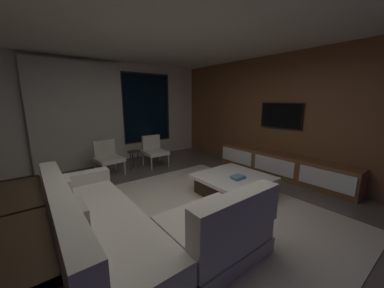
{
  "coord_description": "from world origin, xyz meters",
  "views": [
    {
      "loc": [
        -1.61,
        -2.36,
        1.7
      ],
      "look_at": [
        0.92,
        0.9,
        0.85
      ],
      "focal_mm": 20.06,
      "sensor_mm": 36.0,
      "label": 1
    }
  ],
  "objects_px": {
    "accent_chair_by_curtain": "(108,156)",
    "side_stool": "(134,155)",
    "sectional_couch": "(129,228)",
    "mounted_tv": "(281,116)",
    "accent_chair_near_window": "(154,149)",
    "media_console": "(281,166)",
    "console_table_behind_couch": "(24,245)",
    "book_stack_on_coffee_table": "(238,177)",
    "coffee_table": "(233,185)"
  },
  "relations": [
    {
      "from": "accent_chair_by_curtain",
      "to": "side_stool",
      "type": "bearing_deg",
      "value": -4.3
    },
    {
      "from": "sectional_couch",
      "to": "mounted_tv",
      "type": "xyz_separation_m",
      "value": [
        3.8,
        0.46,
        1.06
      ]
    },
    {
      "from": "accent_chair_by_curtain",
      "to": "mounted_tv",
      "type": "distance_m",
      "value": 4.06
    },
    {
      "from": "accent_chair_near_window",
      "to": "media_console",
      "type": "height_order",
      "value": "accent_chair_near_window"
    },
    {
      "from": "accent_chair_by_curtain",
      "to": "side_stool",
      "type": "distance_m",
      "value": 0.62
    },
    {
      "from": "console_table_behind_couch",
      "to": "book_stack_on_coffee_table",
      "type": "bearing_deg",
      "value": 0.15
    },
    {
      "from": "sectional_couch",
      "to": "console_table_behind_couch",
      "type": "height_order",
      "value": "sectional_couch"
    },
    {
      "from": "accent_chair_near_window",
      "to": "sectional_couch",
      "type": "bearing_deg",
      "value": -122.93
    },
    {
      "from": "coffee_table",
      "to": "media_console",
      "type": "height_order",
      "value": "media_console"
    },
    {
      "from": "coffee_table",
      "to": "accent_chair_by_curtain",
      "type": "bearing_deg",
      "value": 119.39
    },
    {
      "from": "sectional_couch",
      "to": "accent_chair_near_window",
      "type": "xyz_separation_m",
      "value": [
        1.79,
        2.76,
        0.14
      ]
    },
    {
      "from": "accent_chair_near_window",
      "to": "side_stool",
      "type": "relative_size",
      "value": 1.7
    },
    {
      "from": "sectional_couch",
      "to": "mounted_tv",
      "type": "bearing_deg",
      "value": 6.98
    },
    {
      "from": "side_stool",
      "to": "mounted_tv",
      "type": "bearing_deg",
      "value": -42.17
    },
    {
      "from": "coffee_table",
      "to": "console_table_behind_couch",
      "type": "distance_m",
      "value": 2.98
    },
    {
      "from": "accent_chair_by_curtain",
      "to": "mounted_tv",
      "type": "height_order",
      "value": "mounted_tv"
    },
    {
      "from": "book_stack_on_coffee_table",
      "to": "side_stool",
      "type": "distance_m",
      "value": 2.75
    },
    {
      "from": "coffee_table",
      "to": "side_stool",
      "type": "bearing_deg",
      "value": 108.03
    },
    {
      "from": "side_stool",
      "to": "mounted_tv",
      "type": "relative_size",
      "value": 0.47
    },
    {
      "from": "side_stool",
      "to": "media_console",
      "type": "distance_m",
      "value": 3.45
    },
    {
      "from": "sectional_couch",
      "to": "media_console",
      "type": "xyz_separation_m",
      "value": [
        3.62,
        0.27,
        -0.04
      ]
    },
    {
      "from": "sectional_couch",
      "to": "side_stool",
      "type": "xyz_separation_m",
      "value": [
        1.25,
        2.78,
        0.08
      ]
    },
    {
      "from": "book_stack_on_coffee_table",
      "to": "sectional_couch",
      "type": "bearing_deg",
      "value": -176.12
    },
    {
      "from": "book_stack_on_coffee_table",
      "to": "accent_chair_by_curtain",
      "type": "distance_m",
      "value": 3.02
    },
    {
      "from": "coffee_table",
      "to": "book_stack_on_coffee_table",
      "type": "relative_size",
      "value": 4.82
    },
    {
      "from": "accent_chair_near_window",
      "to": "console_table_behind_couch",
      "type": "xyz_separation_m",
      "value": [
        -2.7,
        -2.63,
        -0.02
      ]
    },
    {
      "from": "sectional_couch",
      "to": "accent_chair_near_window",
      "type": "relative_size",
      "value": 3.21
    },
    {
      "from": "book_stack_on_coffee_table",
      "to": "accent_chair_near_window",
      "type": "relative_size",
      "value": 0.31
    },
    {
      "from": "accent_chair_near_window",
      "to": "mounted_tv",
      "type": "relative_size",
      "value": 0.8
    },
    {
      "from": "accent_chair_near_window",
      "to": "accent_chair_by_curtain",
      "type": "height_order",
      "value": "same"
    },
    {
      "from": "accent_chair_near_window",
      "to": "accent_chair_by_curtain",
      "type": "bearing_deg",
      "value": 177.1
    },
    {
      "from": "console_table_behind_couch",
      "to": "media_console",
      "type": "bearing_deg",
      "value": 1.74
    },
    {
      "from": "mounted_tv",
      "to": "console_table_behind_couch",
      "type": "xyz_separation_m",
      "value": [
        -4.71,
        -0.34,
        -0.93
      ]
    },
    {
      "from": "book_stack_on_coffee_table",
      "to": "media_console",
      "type": "height_order",
      "value": "media_console"
    },
    {
      "from": "accent_chair_near_window",
      "to": "media_console",
      "type": "relative_size",
      "value": 0.25
    },
    {
      "from": "book_stack_on_coffee_table",
      "to": "media_console",
      "type": "relative_size",
      "value": 0.08
    },
    {
      "from": "media_console",
      "to": "coffee_table",
      "type": "bearing_deg",
      "value": 179.39
    },
    {
      "from": "accent_chair_by_curtain",
      "to": "media_console",
      "type": "distance_m",
      "value": 3.94
    },
    {
      "from": "sectional_couch",
      "to": "side_stool",
      "type": "distance_m",
      "value": 3.04
    },
    {
      "from": "side_stool",
      "to": "media_console",
      "type": "xyz_separation_m",
      "value": [
        2.37,
        -2.51,
        -0.12
      ]
    },
    {
      "from": "accent_chair_near_window",
      "to": "mounted_tv",
      "type": "distance_m",
      "value": 3.19
    },
    {
      "from": "media_console",
      "to": "console_table_behind_couch",
      "type": "relative_size",
      "value": 1.48
    },
    {
      "from": "accent_chair_by_curtain",
      "to": "media_console",
      "type": "bearing_deg",
      "value": -40.52
    },
    {
      "from": "media_console",
      "to": "console_table_behind_couch",
      "type": "distance_m",
      "value": 4.54
    },
    {
      "from": "coffee_table",
      "to": "accent_chair_near_window",
      "type": "relative_size",
      "value": 1.49
    },
    {
      "from": "accent_chair_near_window",
      "to": "media_console",
      "type": "xyz_separation_m",
      "value": [
        1.83,
        -2.5,
        -0.18
      ]
    },
    {
      "from": "accent_chair_near_window",
      "to": "side_stool",
      "type": "bearing_deg",
      "value": 178.7
    },
    {
      "from": "sectional_couch",
      "to": "side_stool",
      "type": "bearing_deg",
      "value": 65.81
    },
    {
      "from": "coffee_table",
      "to": "book_stack_on_coffee_table",
      "type": "distance_m",
      "value": 0.25
    },
    {
      "from": "coffee_table",
      "to": "sectional_couch",
      "type": "bearing_deg",
      "value": -172.15
    }
  ]
}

